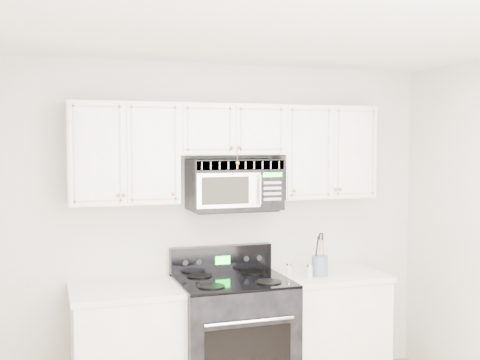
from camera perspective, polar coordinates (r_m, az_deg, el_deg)
name	(u,v)px	position (r m, az deg, el deg)	size (l,w,h in m)	color
room	(315,268)	(3.29, 7.15, -8.27)	(3.51, 3.51, 2.61)	#957A50
base_cabinet_left	(131,354)	(4.65, -10.34, -15.91)	(0.86, 0.65, 0.92)	white
base_cabinet_right	(328,332)	(5.11, 8.32, -14.11)	(0.86, 0.65, 0.92)	white
range	(233,337)	(4.76, -0.68, -14.68)	(0.84, 0.76, 1.14)	black
upper_cabinets	(229,148)	(4.70, -1.08, 3.08)	(2.44, 0.37, 0.75)	white
microwave	(234,184)	(4.71, -0.55, -0.40)	(0.71, 0.41, 0.39)	black
utensil_crock	(320,265)	(4.84, 7.57, -8.02)	(0.13, 0.13, 0.34)	slate
shaker_salt	(289,269)	(4.82, 4.65, -8.45)	(0.04, 0.04, 0.10)	#BEBEBE
shaker_pepper	(310,272)	(4.73, 6.62, -8.63)	(0.05, 0.05, 0.11)	#BEBEBE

